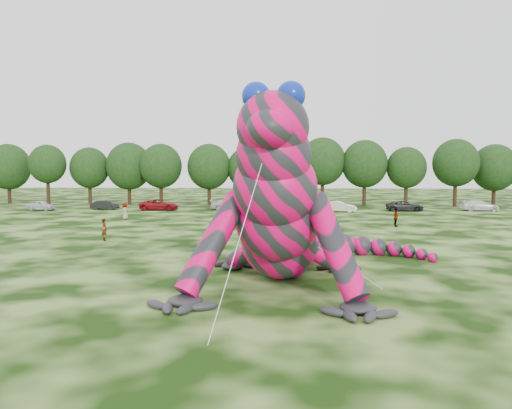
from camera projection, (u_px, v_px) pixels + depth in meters
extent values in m
plane|color=#16330A|center=(243.00, 317.00, 19.82)|extent=(240.00, 240.00, 0.00)
imported|color=silver|center=(41.00, 205.00, 68.32)|extent=(4.20, 2.27, 1.36)
imported|color=black|center=(105.00, 205.00, 69.20)|extent=(3.99, 1.73, 1.28)
imported|color=maroon|center=(159.00, 205.00, 68.30)|extent=(5.44, 2.65, 1.49)
imported|color=silver|center=(228.00, 205.00, 68.93)|extent=(5.19, 2.57, 1.45)
imported|color=#17254B|center=(280.00, 205.00, 68.78)|extent=(4.27, 1.75, 1.45)
imported|color=beige|center=(340.00, 207.00, 65.44)|extent=(4.53, 1.96, 1.45)
imported|color=#242427|center=(405.00, 206.00, 66.85)|extent=(4.94, 2.30, 1.37)
imported|color=white|center=(480.00, 206.00, 67.30)|extent=(5.03, 2.17, 1.44)
imported|color=gray|center=(396.00, 218.00, 49.47)|extent=(0.91, 1.13, 1.80)
imported|color=gray|center=(105.00, 230.00, 39.99)|extent=(0.73, 0.78, 1.79)
imported|color=gray|center=(125.00, 211.00, 56.14)|extent=(0.98, 1.09, 1.87)
imported|color=gray|center=(262.00, 240.00, 34.77)|extent=(1.67, 1.15, 1.73)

